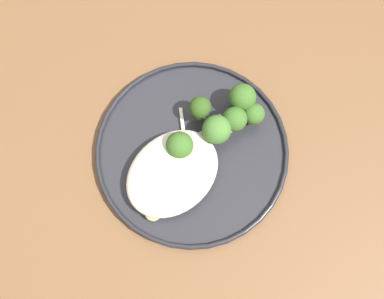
# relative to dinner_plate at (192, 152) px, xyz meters

# --- Properties ---
(ground) EXTENTS (6.00, 6.00, 0.00)m
(ground) POSITION_rel_dinner_plate_xyz_m (0.05, -0.03, -0.75)
(ground) COLOR #2D2B28
(wooden_dining_table) EXTENTS (1.40, 1.00, 0.74)m
(wooden_dining_table) POSITION_rel_dinner_plate_xyz_m (0.05, -0.03, -0.09)
(wooden_dining_table) COLOR brown
(wooden_dining_table) RESTS_ON ground
(dinner_plate) EXTENTS (0.29, 0.29, 0.02)m
(dinner_plate) POSITION_rel_dinner_plate_xyz_m (0.00, 0.00, 0.00)
(dinner_plate) COLOR #232328
(dinner_plate) RESTS_ON wooden_dining_table
(noodle_bed) EXTENTS (0.15, 0.11, 0.04)m
(noodle_bed) POSITION_rel_dinner_plate_xyz_m (0.05, 0.01, 0.02)
(noodle_bed) COLOR beige
(noodle_bed) RESTS_ON dinner_plate
(seared_scallop_rear_pale) EXTENTS (0.02, 0.02, 0.01)m
(seared_scallop_rear_pale) POSITION_rel_dinner_plate_xyz_m (0.07, -0.04, 0.01)
(seared_scallop_rear_pale) COLOR beige
(seared_scallop_rear_pale) RESTS_ON dinner_plate
(seared_scallop_on_noodles) EXTENTS (0.03, 0.03, 0.01)m
(seared_scallop_on_noodles) POSITION_rel_dinner_plate_xyz_m (0.05, 0.01, 0.01)
(seared_scallop_on_noodles) COLOR beige
(seared_scallop_on_noodles) RESTS_ON dinner_plate
(seared_scallop_right_edge) EXTENTS (0.03, 0.03, 0.02)m
(seared_scallop_right_edge) POSITION_rel_dinner_plate_xyz_m (0.06, 0.03, 0.01)
(seared_scallop_right_edge) COLOR #DBB77A
(seared_scallop_right_edge) RESTS_ON dinner_plate
(seared_scallop_half_hidden) EXTENTS (0.02, 0.02, 0.01)m
(seared_scallop_half_hidden) POSITION_rel_dinner_plate_xyz_m (0.11, 0.03, 0.01)
(seared_scallop_half_hidden) COLOR #E5C689
(seared_scallop_half_hidden) RESTS_ON dinner_plate
(seared_scallop_left_edge) EXTENTS (0.03, 0.03, 0.01)m
(seared_scallop_left_edge) POSITION_rel_dinner_plate_xyz_m (0.02, 0.04, 0.01)
(seared_scallop_left_edge) COLOR beige
(seared_scallop_left_edge) RESTS_ON dinner_plate
(seared_scallop_large_seared) EXTENTS (0.02, 0.02, 0.02)m
(seared_scallop_large_seared) POSITION_rel_dinner_plate_xyz_m (0.06, -0.02, 0.01)
(seared_scallop_large_seared) COLOR #E5C689
(seared_scallop_large_seared) RESTS_ON dinner_plate
(seared_scallop_center_golden) EXTENTS (0.03, 0.03, 0.01)m
(seared_scallop_center_golden) POSITION_rel_dinner_plate_xyz_m (-0.02, 0.00, 0.01)
(seared_scallop_center_golden) COLOR beige
(seared_scallop_center_golden) RESTS_ON dinner_plate
(broccoli_floret_tall_stalk) EXTENTS (0.04, 0.04, 0.06)m
(broccoli_floret_tall_stalk) POSITION_rel_dinner_plate_xyz_m (0.01, -0.01, 0.04)
(broccoli_floret_tall_stalk) COLOR #7A994C
(broccoli_floret_tall_stalk) RESTS_ON dinner_plate
(broccoli_floret_front_edge) EXTENTS (0.03, 0.03, 0.04)m
(broccoli_floret_front_edge) POSITION_rel_dinner_plate_xyz_m (-0.10, 0.03, 0.03)
(broccoli_floret_front_edge) COLOR #7A994C
(broccoli_floret_front_edge) RESTS_ON dinner_plate
(broccoli_floret_small_sprig) EXTENTS (0.03, 0.03, 0.06)m
(broccoli_floret_small_sprig) POSITION_rel_dinner_plate_xyz_m (-0.05, -0.03, 0.04)
(broccoli_floret_small_sprig) COLOR #89A356
(broccoli_floret_small_sprig) RESTS_ON dinner_plate
(broccoli_floret_center_pile) EXTENTS (0.04, 0.04, 0.06)m
(broccoli_floret_center_pile) POSITION_rel_dinner_plate_xyz_m (-0.04, 0.01, 0.04)
(broccoli_floret_center_pile) COLOR #89A356
(broccoli_floret_center_pile) RESTS_ON dinner_plate
(broccoli_floret_beside_noodles) EXTENTS (0.04, 0.04, 0.05)m
(broccoli_floret_beside_noodles) POSITION_rel_dinner_plate_xyz_m (-0.07, 0.01, 0.03)
(broccoli_floret_beside_noodles) COLOR #89A356
(broccoli_floret_beside_noodles) RESTS_ON dinner_plate
(broccoli_floret_right_tilted) EXTENTS (0.04, 0.04, 0.06)m
(broccoli_floret_right_tilted) POSITION_rel_dinner_plate_xyz_m (-0.10, -0.00, 0.04)
(broccoli_floret_right_tilted) COLOR #89A356
(broccoli_floret_right_tilted) RESTS_ON dinner_plate
(onion_sliver_curled_piece) EXTENTS (0.04, 0.02, 0.00)m
(onion_sliver_curled_piece) POSITION_rel_dinner_plate_xyz_m (-0.05, -0.00, 0.01)
(onion_sliver_curled_piece) COLOR silver
(onion_sliver_curled_piece) RESTS_ON dinner_plate
(onion_sliver_short_strip) EXTENTS (0.06, 0.01, 0.00)m
(onion_sliver_short_strip) POSITION_rel_dinner_plate_xyz_m (-0.02, -0.00, 0.01)
(onion_sliver_short_strip) COLOR silver
(onion_sliver_short_strip) RESTS_ON dinner_plate
(onion_sliver_pale_crescent) EXTENTS (0.04, 0.05, 0.00)m
(onion_sliver_pale_crescent) POSITION_rel_dinner_plate_xyz_m (-0.02, -0.04, 0.01)
(onion_sliver_pale_crescent) COLOR silver
(onion_sliver_pale_crescent) RESTS_ON dinner_plate
(onion_sliver_long_sliver) EXTENTS (0.06, 0.01, 0.00)m
(onion_sliver_long_sliver) POSITION_rel_dinner_plate_xyz_m (-0.07, 0.02, 0.01)
(onion_sliver_long_sliver) COLOR silver
(onion_sliver_long_sliver) RESTS_ON dinner_plate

